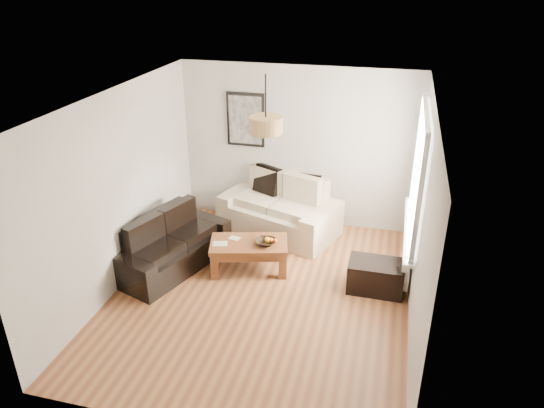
% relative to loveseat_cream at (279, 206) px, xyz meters
% --- Properties ---
extents(floor, '(4.50, 4.50, 0.00)m').
position_rel_loveseat_cream_xyz_m(floor, '(0.18, -1.78, -0.45)').
color(floor, brown).
rests_on(floor, ground).
extents(ceiling, '(3.80, 4.50, 0.00)m').
position_rel_loveseat_cream_xyz_m(ceiling, '(0.18, -1.78, 2.15)').
color(ceiling, white).
rests_on(ceiling, floor).
extents(wall_back, '(3.80, 0.04, 2.60)m').
position_rel_loveseat_cream_xyz_m(wall_back, '(0.18, 0.47, 0.85)').
color(wall_back, silver).
rests_on(wall_back, floor).
extents(wall_front, '(3.80, 0.04, 2.60)m').
position_rel_loveseat_cream_xyz_m(wall_front, '(0.18, -4.03, 0.85)').
color(wall_front, silver).
rests_on(wall_front, floor).
extents(wall_left, '(0.04, 4.50, 2.60)m').
position_rel_loveseat_cream_xyz_m(wall_left, '(-1.72, -1.78, 0.85)').
color(wall_left, silver).
rests_on(wall_left, floor).
extents(wall_right, '(0.04, 4.50, 2.60)m').
position_rel_loveseat_cream_xyz_m(wall_right, '(2.08, -1.78, 0.85)').
color(wall_right, silver).
rests_on(wall_right, floor).
extents(window_bay, '(0.14, 1.90, 1.60)m').
position_rel_loveseat_cream_xyz_m(window_bay, '(2.04, -0.98, 1.15)').
color(window_bay, white).
rests_on(window_bay, wall_right).
extents(radiator, '(0.10, 0.90, 0.52)m').
position_rel_loveseat_cream_xyz_m(radiator, '(2.00, -0.98, -0.07)').
color(radiator, white).
rests_on(radiator, wall_right).
extents(poster, '(0.62, 0.04, 0.87)m').
position_rel_loveseat_cream_xyz_m(poster, '(-0.67, 0.44, 1.25)').
color(poster, black).
rests_on(poster, wall_back).
extents(pendant_shade, '(0.40, 0.40, 0.20)m').
position_rel_loveseat_cream_xyz_m(pendant_shade, '(0.18, -1.48, 1.78)').
color(pendant_shade, tan).
rests_on(pendant_shade, ceiling).
extents(loveseat_cream, '(2.05, 1.54, 0.91)m').
position_rel_loveseat_cream_xyz_m(loveseat_cream, '(0.00, 0.00, 0.00)').
color(loveseat_cream, beige).
rests_on(loveseat_cream, floor).
extents(sofa_leather, '(1.37, 1.92, 0.75)m').
position_rel_loveseat_cream_xyz_m(sofa_leather, '(-1.25, -1.41, -0.08)').
color(sofa_leather, black).
rests_on(sofa_leather, floor).
extents(coffee_table, '(1.19, 0.84, 0.44)m').
position_rel_loveseat_cream_xyz_m(coffee_table, '(-0.14, -1.22, -0.23)').
color(coffee_table, brown).
rests_on(coffee_table, floor).
extents(ottoman, '(0.73, 0.47, 0.41)m').
position_rel_loveseat_cream_xyz_m(ottoman, '(1.63, -1.29, -0.25)').
color(ottoman, black).
rests_on(ottoman, floor).
extents(cushion_left, '(0.47, 0.32, 0.45)m').
position_rel_loveseat_cream_xyz_m(cushion_left, '(-0.25, 0.22, 0.34)').
color(cushion_left, black).
rests_on(cushion_left, loveseat_cream).
extents(cushion_right, '(0.39, 0.15, 0.38)m').
position_rel_loveseat_cream_xyz_m(cushion_right, '(0.43, 0.22, 0.30)').
color(cushion_right, black).
rests_on(cushion_right, loveseat_cream).
extents(fruit_bowl, '(0.28, 0.28, 0.07)m').
position_rel_loveseat_cream_xyz_m(fruit_bowl, '(0.10, -1.22, 0.02)').
color(fruit_bowl, black).
rests_on(fruit_bowl, coffee_table).
extents(orange_a, '(0.07, 0.07, 0.06)m').
position_rel_loveseat_cream_xyz_m(orange_a, '(0.16, -1.16, 0.03)').
color(orange_a, orange).
rests_on(orange_a, fruit_bowl).
extents(orange_b, '(0.07, 0.07, 0.07)m').
position_rel_loveseat_cream_xyz_m(orange_b, '(0.22, -1.17, 0.03)').
color(orange_b, '#E14912').
rests_on(orange_b, fruit_bowl).
extents(orange_c, '(0.09, 0.09, 0.08)m').
position_rel_loveseat_cream_xyz_m(orange_c, '(0.11, -1.16, 0.03)').
color(orange_c, orange).
rests_on(orange_c, fruit_bowl).
extents(papers, '(0.24, 0.19, 0.01)m').
position_rel_loveseat_cream_xyz_m(papers, '(-0.52, -1.37, -0.01)').
color(papers, beige).
rests_on(papers, coffee_table).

